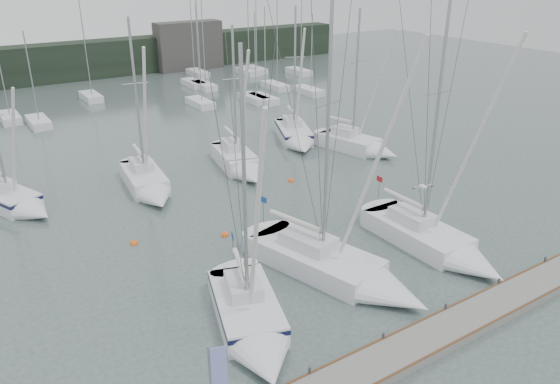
{
  "coord_description": "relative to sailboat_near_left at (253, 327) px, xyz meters",
  "views": [
    {
      "loc": [
        -16.44,
        -17.85,
        15.86
      ],
      "look_at": [
        -1.52,
        5.0,
        4.04
      ],
      "focal_mm": 35.0,
      "sensor_mm": 36.0,
      "label": 1
    }
  ],
  "objects": [
    {
      "name": "mast_forest",
      "position": [
        11.5,
        44.4,
        -0.1
      ],
      "size": [
        61.04,
        25.22,
        14.08
      ],
      "color": "silver",
      "rests_on": "ground"
    },
    {
      "name": "sailboat_mid_c",
      "position": [
        9.69,
        18.35,
        0.03
      ],
      "size": [
        4.0,
        8.31,
        12.02
      ],
      "rotation": [
        0.0,
        0.0,
        -0.19
      ],
      "color": "silver",
      "rests_on": "ground"
    },
    {
      "name": "far_treeline",
      "position": [
        6.47,
        62.39,
        1.93
      ],
      "size": [
        90.0,
        4.0,
        5.0
      ],
      "primitive_type": "cube",
      "color": "black",
      "rests_on": "ground"
    },
    {
      "name": "sailboat_near_left",
      "position": [
        0.0,
        0.0,
        0.0
      ],
      "size": [
        5.07,
        8.47,
        13.8
      ],
      "rotation": [
        0.0,
        0.0,
        -0.31
      ],
      "color": "silver",
      "rests_on": "ground"
    },
    {
      "name": "sailboat_mid_d",
      "position": [
        17.5,
        21.83,
        0.04
      ],
      "size": [
        5.65,
        8.58,
        12.84
      ],
      "rotation": [
        0.0,
        0.0,
        -0.4
      ],
      "color": "silver",
      "rests_on": "ground"
    },
    {
      "name": "sailboat_mid_e",
      "position": [
        20.88,
        16.56,
        0.03
      ],
      "size": [
        4.41,
        7.99,
        12.89
      ],
      "rotation": [
        0.0,
        0.0,
        0.26
      ],
      "color": "silver",
      "rests_on": "ground"
    },
    {
      "name": "sailboat_mid_b",
      "position": [
        1.98,
        18.21,
        0.01
      ],
      "size": [
        3.48,
        8.41,
        13.03
      ],
      "rotation": [
        0.0,
        0.0,
        -0.12
      ],
      "color": "silver",
      "rests_on": "ground"
    },
    {
      "name": "buoy_b",
      "position": [
        11.93,
        14.54,
        -0.57
      ],
      "size": [
        0.47,
        0.47,
        0.47
      ],
      "primitive_type": "sphere",
      "color": "orange",
      "rests_on": "ground"
    },
    {
      "name": "dock",
      "position": [
        6.47,
        -4.61,
        -0.37
      ],
      "size": [
        24.0,
        2.0,
        0.4
      ],
      "primitive_type": "cube",
      "color": "slate",
      "rests_on": "ground"
    },
    {
      "name": "far_building_right",
      "position": [
        24.47,
        60.39,
        2.93
      ],
      "size": [
        10.0,
        3.0,
        7.0
      ],
      "primitive_type": "cube",
      "color": "#3E3C39",
      "rests_on": "ground"
    },
    {
      "name": "seagull",
      "position": [
        8.82,
        -1.15,
        5.21
      ],
      "size": [
        1.02,
        0.49,
        0.2
      ],
      "rotation": [
        0.0,
        0.0,
        -0.25
      ],
      "color": "white",
      "rests_on": "ground"
    },
    {
      "name": "buoy_c",
      "position": [
        -1.56,
        11.46,
        -0.57
      ],
      "size": [
        0.5,
        0.5,
        0.5
      ],
      "primitive_type": "sphere",
      "color": "orange",
      "rests_on": "ground"
    },
    {
      "name": "buoy_a",
      "position": [
        3.52,
        9.41,
        -0.57
      ],
      "size": [
        0.49,
        0.49,
        0.49
      ],
      "primitive_type": "sphere",
      "color": "orange",
      "rests_on": "ground"
    },
    {
      "name": "sailboat_near_right",
      "position": [
        12.86,
        0.41,
        -0.02
      ],
      "size": [
        2.93,
        9.86,
        15.57
      ],
      "rotation": [
        0.0,
        0.0,
        0.0
      ],
      "color": "silver",
      "rests_on": "ground"
    },
    {
      "name": "sailboat_near_center",
      "position": [
        6.52,
        1.04,
        -0.02
      ],
      "size": [
        5.83,
        11.06,
        15.92
      ],
      "rotation": [
        0.0,
        0.0,
        0.27
      ],
      "color": "silver",
      "rests_on": "ground"
    },
    {
      "name": "ground",
      "position": [
        6.47,
        0.39,
        -0.57
      ],
      "size": [
        160.0,
        160.0,
        0.0
      ],
      "primitive_type": "plane",
      "color": "#465552",
      "rests_on": "ground"
    },
    {
      "name": "sailboat_mid_a",
      "position": [
        -6.54,
        20.34,
        -0.01
      ],
      "size": [
        4.96,
        7.73,
        10.59
      ],
      "rotation": [
        0.0,
        0.0,
        0.38
      ],
      "color": "silver",
      "rests_on": "ground"
    }
  ]
}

